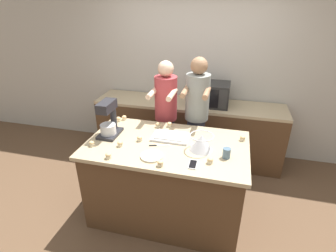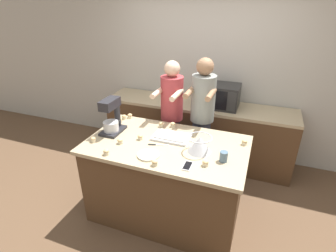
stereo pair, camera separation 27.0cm
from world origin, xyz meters
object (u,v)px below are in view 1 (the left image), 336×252
Objects in this scene: cell_phone at (193,164)px; drinking_glass at (227,153)px; baking_tray at (171,136)px; cupcake_0 at (124,118)px; person_right at (196,120)px; cupcake_11 at (92,144)px; knife at (158,145)px; cupcake_6 at (140,138)px; cupcake_1 at (243,138)px; small_plate at (152,156)px; microwave_oven at (210,94)px; cupcake_3 at (160,163)px; cupcake_8 at (108,156)px; person_left at (166,119)px; cupcake_5 at (169,124)px; cupcake_7 at (115,123)px; cupcake_9 at (158,125)px; stand_mixer at (109,121)px; cupcake_4 at (118,119)px; mixing_bowl at (201,142)px; cupcake_10 at (120,144)px; cupcake_2 at (210,160)px.

cell_phone is 1.44× the size of drinking_glass.
cupcake_0 is (-0.68, 0.31, 0.01)m from baking_tray.
cupcake_11 is at bearing -134.45° from person_right.
drinking_glass is (0.29, 0.20, 0.04)m from cell_phone.
drinking_glass is (0.41, -0.83, 0.07)m from person_right.
cupcake_6 is at bearing 167.71° from knife.
small_plate is at bearing -147.04° from cupcake_1.
microwave_oven reaches higher than cupcake_3.
microwave_oven is 1.29m from cupcake_0.
cupcake_8 is (-0.51, 0.00, 0.00)m from cupcake_3.
person_left reaches higher than cupcake_5.
cupcake_7 is 0.52m from cupcake_9.
small_plate is 0.66m from cupcake_11.
microwave_oven is 1.86m from cupcake_11.
stand_mixer reaches higher than cupcake_8.
person_right is at bearing 74.41° from small_plate.
cupcake_7 is (0.00, -0.11, 0.00)m from cupcake_4.
cupcake_9 is at bearing 128.34° from cell_phone.
knife is 3.69× the size of cupcake_1.
baking_tray is 0.74m from cupcake_7.
mixing_bowl reaches higher than cupcake_3.
small_plate is (0.12, -1.00, 0.07)m from person_left.
baking_tray is 6.86× the size of cupcake_4.
cell_phone is 1.25m from cupcake_0.
cell_phone is 0.67× the size of small_plate.
cupcake_0 and cupcake_11 have the same top height.
cupcake_8 is (-1.08, -0.29, -0.02)m from drinking_glass.
person_left is at bearing 126.98° from mixing_bowl.
person_left is 28.16× the size of cupcake_8.
cupcake_9 is (0.52, -0.04, 0.00)m from cupcake_4.
cupcake_9 is (-0.53, 0.67, 0.02)m from cell_phone.
cupcake_0 is 0.65m from cupcake_10.
mixing_bowl is (1.02, -0.07, -0.09)m from stand_mixer.
cupcake_0 is 1.00× the size of cupcake_11.
cupcake_0 and cupcake_1 have the same top height.
cupcake_11 is (-0.44, -0.22, 0.00)m from cupcake_6.
person_right is at bearing 116.44° from drinking_glass.
cupcake_1 reaches higher than baking_tray.
person_left reaches higher than cupcake_10.
stand_mixer is at bearing -146.09° from cupcake_9.
cupcake_1 is at bearing 43.02° from cupcake_3.
mixing_bowl is 0.91m from cupcake_8.
cupcake_9 is (0.46, 0.31, -0.14)m from stand_mixer.
cupcake_7 is at bearing -154.67° from person_right.
stand_mixer is at bearing 147.85° from cupcake_3.
knife is 0.46m from cupcake_5.
person_left reaches higher than cupcake_2.
person_left is at bearing 112.07° from cupcake_5.
stand_mixer is at bearing 135.72° from cupcake_10.
mixing_bowl is 4.16× the size of cupcake_11.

